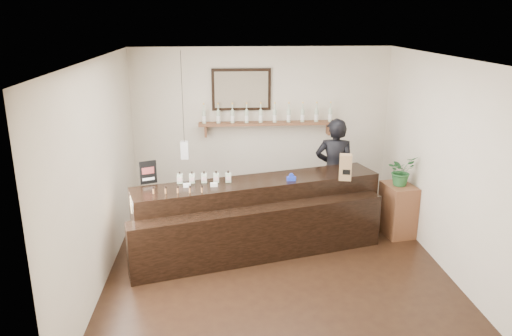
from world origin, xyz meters
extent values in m
plane|color=black|center=(0.00, 0.00, 0.00)|extent=(5.00, 5.00, 0.00)
plane|color=beige|center=(0.00, 2.50, 1.40)|extent=(4.50, 0.00, 4.50)
plane|color=beige|center=(0.00, -2.50, 1.40)|extent=(4.50, 0.00, 4.50)
plane|color=beige|center=(-2.25, 0.00, 1.40)|extent=(0.00, 5.00, 5.00)
plane|color=beige|center=(2.25, 0.00, 1.40)|extent=(0.00, 5.00, 5.00)
plane|color=white|center=(0.00, 0.00, 2.80)|extent=(5.00, 5.00, 0.00)
cube|color=brown|center=(0.10, 2.37, 1.50)|extent=(2.40, 0.25, 0.04)
cube|color=brown|center=(-0.98, 2.40, 1.38)|extent=(0.04, 0.20, 0.20)
cube|color=brown|center=(1.18, 2.40, 1.38)|extent=(0.04, 0.20, 0.20)
cube|color=black|center=(-0.35, 2.47, 2.08)|extent=(1.02, 0.04, 0.72)
cube|color=#493F2F|center=(-0.35, 2.44, 2.08)|extent=(0.92, 0.01, 0.62)
cube|color=white|center=(-1.30, 1.60, 1.25)|extent=(0.12, 0.12, 0.28)
cylinder|color=black|center=(-1.30, 1.60, 2.09)|extent=(0.01, 0.01, 1.41)
cylinder|color=#B5C6A6|center=(-1.00, 2.37, 1.62)|extent=(0.07, 0.07, 0.20)
cone|color=#B5C6A6|center=(-1.00, 2.37, 1.75)|extent=(0.07, 0.07, 0.05)
cylinder|color=#B5C6A6|center=(-1.00, 2.37, 1.81)|extent=(0.02, 0.02, 0.07)
cylinder|color=gold|center=(-1.00, 2.37, 1.86)|extent=(0.03, 0.03, 0.02)
cylinder|color=white|center=(-1.00, 2.37, 1.60)|extent=(0.07, 0.07, 0.09)
cylinder|color=#B5C6A6|center=(-0.76, 2.37, 1.62)|extent=(0.07, 0.07, 0.20)
cone|color=#B5C6A6|center=(-0.76, 2.37, 1.75)|extent=(0.07, 0.07, 0.05)
cylinder|color=#B5C6A6|center=(-0.76, 2.37, 1.81)|extent=(0.02, 0.02, 0.07)
cylinder|color=gold|center=(-0.76, 2.37, 1.86)|extent=(0.03, 0.03, 0.02)
cylinder|color=white|center=(-0.76, 2.37, 1.60)|extent=(0.07, 0.07, 0.09)
cylinder|color=#B5C6A6|center=(-0.51, 2.37, 1.62)|extent=(0.07, 0.07, 0.20)
cone|color=#B5C6A6|center=(-0.51, 2.37, 1.75)|extent=(0.07, 0.07, 0.05)
cylinder|color=#B5C6A6|center=(-0.51, 2.37, 1.81)|extent=(0.02, 0.02, 0.07)
cylinder|color=gold|center=(-0.51, 2.37, 1.86)|extent=(0.03, 0.03, 0.02)
cylinder|color=white|center=(-0.51, 2.37, 1.60)|extent=(0.07, 0.07, 0.09)
cylinder|color=#B5C6A6|center=(-0.27, 2.37, 1.62)|extent=(0.07, 0.07, 0.20)
cone|color=#B5C6A6|center=(-0.27, 2.37, 1.75)|extent=(0.07, 0.07, 0.05)
cylinder|color=#B5C6A6|center=(-0.27, 2.37, 1.81)|extent=(0.02, 0.02, 0.07)
cylinder|color=gold|center=(-0.27, 2.37, 1.86)|extent=(0.03, 0.03, 0.02)
cylinder|color=white|center=(-0.27, 2.37, 1.60)|extent=(0.07, 0.07, 0.09)
cylinder|color=#B5C6A6|center=(-0.02, 2.37, 1.62)|extent=(0.07, 0.07, 0.20)
cone|color=#B5C6A6|center=(-0.02, 2.37, 1.75)|extent=(0.07, 0.07, 0.05)
cylinder|color=#B5C6A6|center=(-0.02, 2.37, 1.81)|extent=(0.02, 0.02, 0.07)
cylinder|color=gold|center=(-0.02, 2.37, 1.86)|extent=(0.03, 0.03, 0.02)
cylinder|color=white|center=(-0.02, 2.37, 1.60)|extent=(0.07, 0.07, 0.09)
cylinder|color=#B5C6A6|center=(0.22, 2.37, 1.62)|extent=(0.07, 0.07, 0.20)
cone|color=#B5C6A6|center=(0.22, 2.37, 1.75)|extent=(0.07, 0.07, 0.05)
cylinder|color=#B5C6A6|center=(0.22, 2.37, 1.81)|extent=(0.02, 0.02, 0.07)
cylinder|color=gold|center=(0.22, 2.37, 1.86)|extent=(0.03, 0.03, 0.02)
cylinder|color=white|center=(0.22, 2.37, 1.60)|extent=(0.07, 0.07, 0.09)
cylinder|color=#B5C6A6|center=(0.47, 2.37, 1.62)|extent=(0.07, 0.07, 0.20)
cone|color=#B5C6A6|center=(0.47, 2.37, 1.75)|extent=(0.07, 0.07, 0.05)
cylinder|color=#B5C6A6|center=(0.47, 2.37, 1.81)|extent=(0.02, 0.02, 0.07)
cylinder|color=gold|center=(0.47, 2.37, 1.86)|extent=(0.03, 0.03, 0.02)
cylinder|color=white|center=(0.47, 2.37, 1.60)|extent=(0.07, 0.07, 0.09)
cylinder|color=#B5C6A6|center=(0.71, 2.37, 1.62)|extent=(0.07, 0.07, 0.20)
cone|color=#B5C6A6|center=(0.71, 2.37, 1.75)|extent=(0.07, 0.07, 0.05)
cylinder|color=#B5C6A6|center=(0.71, 2.37, 1.81)|extent=(0.02, 0.02, 0.07)
cylinder|color=gold|center=(0.71, 2.37, 1.86)|extent=(0.03, 0.03, 0.02)
cylinder|color=white|center=(0.71, 2.37, 1.60)|extent=(0.07, 0.07, 0.09)
cylinder|color=#B5C6A6|center=(0.96, 2.37, 1.62)|extent=(0.07, 0.07, 0.20)
cone|color=#B5C6A6|center=(0.96, 2.37, 1.75)|extent=(0.07, 0.07, 0.05)
cylinder|color=#B5C6A6|center=(0.96, 2.37, 1.81)|extent=(0.02, 0.02, 0.07)
cylinder|color=gold|center=(0.96, 2.37, 1.86)|extent=(0.03, 0.03, 0.02)
cylinder|color=white|center=(0.96, 2.37, 1.60)|extent=(0.07, 0.07, 0.09)
cylinder|color=#B5C6A6|center=(1.20, 2.37, 1.62)|extent=(0.07, 0.07, 0.20)
cone|color=#B5C6A6|center=(1.20, 2.37, 1.75)|extent=(0.07, 0.07, 0.05)
cylinder|color=#B5C6A6|center=(1.20, 2.37, 1.81)|extent=(0.02, 0.02, 0.07)
cylinder|color=gold|center=(1.20, 2.37, 1.86)|extent=(0.03, 0.03, 0.02)
cylinder|color=white|center=(1.20, 2.37, 1.60)|extent=(0.07, 0.07, 0.09)
cube|color=black|center=(-0.19, 0.70, 0.51)|extent=(3.68, 1.59, 1.02)
cube|color=black|center=(-0.19, 0.22, 0.39)|extent=(3.59, 1.28, 0.77)
cube|color=white|center=(-1.21, 0.46, 1.04)|extent=(0.10, 0.04, 0.05)
cube|color=white|center=(-0.83, 0.46, 1.04)|extent=(0.10, 0.04, 0.05)
cube|color=#D9C784|center=(-1.88, 0.22, 0.83)|extent=(0.12, 0.12, 0.12)
cube|color=#D9C784|center=(-1.88, 0.22, 0.95)|extent=(0.12, 0.12, 0.12)
cube|color=#B5C6A6|center=(-1.31, 0.65, 1.09)|extent=(0.08, 0.08, 0.13)
cube|color=#D4A8A5|center=(-1.31, 0.60, 1.09)|extent=(0.07, 0.00, 0.06)
cylinder|color=black|center=(-1.31, 0.65, 1.17)|extent=(0.02, 0.02, 0.03)
cube|color=#B5C6A6|center=(-1.14, 0.65, 1.09)|extent=(0.08, 0.08, 0.13)
cube|color=#D4A8A5|center=(-1.14, 0.60, 1.09)|extent=(0.07, 0.00, 0.06)
cylinder|color=black|center=(-1.14, 0.65, 1.17)|extent=(0.02, 0.02, 0.03)
cube|color=#B5C6A6|center=(-0.97, 0.65, 1.09)|extent=(0.08, 0.08, 0.13)
cube|color=#D4A8A5|center=(-0.97, 0.60, 1.09)|extent=(0.07, 0.00, 0.06)
cylinder|color=black|center=(-0.97, 0.65, 1.17)|extent=(0.02, 0.02, 0.03)
cube|color=#B5C6A6|center=(-0.80, 0.65, 1.09)|extent=(0.08, 0.08, 0.13)
cube|color=#D4A8A5|center=(-0.80, 0.60, 1.09)|extent=(0.07, 0.00, 0.06)
cylinder|color=black|center=(-0.80, 0.65, 1.17)|extent=(0.02, 0.02, 0.03)
cube|color=#B5C6A6|center=(-0.63, 0.65, 1.09)|extent=(0.08, 0.08, 0.13)
cube|color=#D4A8A5|center=(-0.63, 0.60, 1.09)|extent=(0.07, 0.00, 0.06)
cylinder|color=black|center=(-0.63, 0.65, 1.17)|extent=(0.02, 0.02, 0.03)
cylinder|color=#A96D39|center=(-1.63, 0.22, 0.87)|extent=(0.07, 0.07, 0.20)
cone|color=#A96D39|center=(-1.63, 0.22, 1.00)|extent=(0.07, 0.07, 0.05)
cylinder|color=#A96D39|center=(-1.63, 0.22, 1.06)|extent=(0.02, 0.02, 0.07)
cylinder|color=black|center=(-1.63, 0.22, 1.11)|extent=(0.03, 0.03, 0.02)
cylinder|color=white|center=(-1.63, 0.22, 0.85)|extent=(0.07, 0.07, 0.09)
cylinder|color=#A96D39|center=(-1.47, 0.22, 0.87)|extent=(0.07, 0.07, 0.20)
cone|color=#A96D39|center=(-1.47, 0.22, 1.00)|extent=(0.07, 0.07, 0.05)
cylinder|color=#A96D39|center=(-1.47, 0.22, 1.06)|extent=(0.02, 0.02, 0.07)
cylinder|color=black|center=(-1.47, 0.22, 1.11)|extent=(0.03, 0.03, 0.02)
cylinder|color=white|center=(-1.47, 0.22, 0.85)|extent=(0.07, 0.07, 0.09)
cylinder|color=#A96D39|center=(-1.31, 0.22, 0.87)|extent=(0.07, 0.07, 0.20)
cone|color=#A96D39|center=(-1.31, 0.22, 1.00)|extent=(0.07, 0.07, 0.05)
cylinder|color=#A96D39|center=(-1.31, 0.22, 1.06)|extent=(0.02, 0.02, 0.07)
cylinder|color=black|center=(-1.31, 0.22, 1.11)|extent=(0.03, 0.03, 0.02)
cylinder|color=white|center=(-1.31, 0.22, 0.85)|extent=(0.07, 0.07, 0.09)
cylinder|color=#A96D39|center=(-1.15, 0.22, 0.87)|extent=(0.07, 0.07, 0.20)
cone|color=#A96D39|center=(-1.15, 0.22, 1.00)|extent=(0.07, 0.07, 0.05)
cylinder|color=#A96D39|center=(-1.15, 0.22, 1.06)|extent=(0.02, 0.02, 0.07)
cylinder|color=black|center=(-1.15, 0.22, 1.11)|extent=(0.03, 0.03, 0.02)
cylinder|color=white|center=(-1.15, 0.22, 0.85)|extent=(0.07, 0.07, 0.09)
cylinder|color=#A96D39|center=(-0.99, 0.22, 0.87)|extent=(0.07, 0.07, 0.20)
cone|color=#A96D39|center=(-0.99, 0.22, 1.00)|extent=(0.07, 0.07, 0.05)
cylinder|color=#A96D39|center=(-0.99, 0.22, 1.06)|extent=(0.02, 0.02, 0.07)
cylinder|color=black|center=(-0.99, 0.22, 1.11)|extent=(0.03, 0.03, 0.02)
cylinder|color=white|center=(-0.99, 0.22, 0.85)|extent=(0.07, 0.07, 0.09)
cube|color=black|center=(-1.75, 0.67, 1.18)|extent=(0.23, 0.11, 0.33)
cube|color=maroon|center=(-1.75, 0.65, 1.21)|extent=(0.16, 0.07, 0.10)
cube|color=white|center=(-1.75, 0.65, 1.09)|extent=(0.16, 0.07, 0.04)
cube|color=olive|center=(1.06, 0.63, 1.21)|extent=(0.20, 0.17, 0.38)
cube|color=black|center=(1.06, 0.56, 1.15)|extent=(0.11, 0.03, 0.08)
cube|color=#1A31B8|center=(0.28, 0.65, 1.05)|extent=(0.13, 0.05, 0.06)
cylinder|color=#1A31B8|center=(0.28, 0.65, 1.09)|extent=(0.07, 0.03, 0.07)
cube|color=brown|center=(2.00, 0.91, 0.41)|extent=(0.49, 0.62, 0.81)
imported|color=#255E2C|center=(2.00, 0.91, 1.04)|extent=(0.53, 0.51, 0.46)
imported|color=black|center=(1.12, 1.55, 0.98)|extent=(0.80, 0.62, 1.97)
camera|label=1|loc=(-0.74, -6.13, 3.29)|focal=35.00mm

